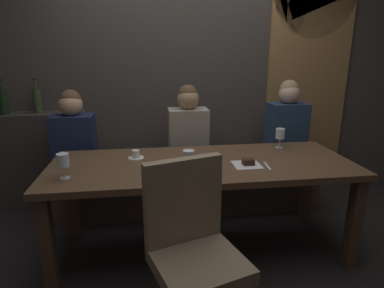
{
  "coord_description": "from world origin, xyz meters",
  "views": [
    {
      "loc": [
        -0.38,
        -2.21,
        1.52
      ],
      "look_at": [
        -0.06,
        0.14,
        0.84
      ],
      "focal_mm": 30.3,
      "sensor_mm": 36.0,
      "label": 1
    }
  ],
  "objects_px": {
    "wine_bottle_dark_red": "(3,101)",
    "dessert_plate": "(247,164)",
    "diner_bearded": "(188,130)",
    "diner_far_end": "(287,124)",
    "dining_table": "(202,173)",
    "banquette_bench": "(190,188)",
    "chair_near_side": "(192,240)",
    "wine_glass_far_left": "(280,134)",
    "wine_glass_near_right": "(63,162)",
    "wine_bottle_pale_label": "(37,100)",
    "wine_glass_center_front": "(189,157)",
    "diner_redhead": "(74,135)",
    "fork_on_table": "(267,166)",
    "espresso_cup": "(136,155)"
  },
  "relations": [
    {
      "from": "wine_glass_center_front",
      "to": "dessert_plate",
      "type": "bearing_deg",
      "value": 13.8
    },
    {
      "from": "dining_table",
      "to": "banquette_bench",
      "type": "bearing_deg",
      "value": 90.0
    },
    {
      "from": "diner_bearded",
      "to": "wine_glass_near_right",
      "type": "bearing_deg",
      "value": -135.71
    },
    {
      "from": "wine_bottle_dark_red",
      "to": "wine_glass_center_front",
      "type": "bearing_deg",
      "value": -38.3
    },
    {
      "from": "diner_bearded",
      "to": "fork_on_table",
      "type": "relative_size",
      "value": 4.61
    },
    {
      "from": "diner_far_end",
      "to": "wine_bottle_pale_label",
      "type": "bearing_deg",
      "value": 172.01
    },
    {
      "from": "chair_near_side",
      "to": "diner_redhead",
      "type": "distance_m",
      "value": 1.66
    },
    {
      "from": "dining_table",
      "to": "fork_on_table",
      "type": "relative_size",
      "value": 12.94
    },
    {
      "from": "chair_near_side",
      "to": "wine_bottle_pale_label",
      "type": "bearing_deg",
      "value": 125.09
    },
    {
      "from": "wine_glass_far_left",
      "to": "dessert_plate",
      "type": "distance_m",
      "value": 0.58
    },
    {
      "from": "chair_near_side",
      "to": "wine_glass_far_left",
      "type": "height_order",
      "value": "chair_near_side"
    },
    {
      "from": "dining_table",
      "to": "wine_glass_near_right",
      "type": "relative_size",
      "value": 13.41
    },
    {
      "from": "banquette_bench",
      "to": "wine_glass_far_left",
      "type": "relative_size",
      "value": 15.24
    },
    {
      "from": "wine_bottle_dark_red",
      "to": "wine_glass_near_right",
      "type": "relative_size",
      "value": 1.99
    },
    {
      "from": "dessert_plate",
      "to": "wine_bottle_pale_label",
      "type": "bearing_deg",
      "value": 145.67
    },
    {
      "from": "diner_bearded",
      "to": "diner_far_end",
      "type": "bearing_deg",
      "value": 1.45
    },
    {
      "from": "dining_table",
      "to": "fork_on_table",
      "type": "height_order",
      "value": "fork_on_table"
    },
    {
      "from": "wine_bottle_pale_label",
      "to": "wine_glass_near_right",
      "type": "distance_m",
      "value": 1.36
    },
    {
      "from": "wine_bottle_pale_label",
      "to": "wine_glass_far_left",
      "type": "bearing_deg",
      "value": -20.02
    },
    {
      "from": "wine_bottle_pale_label",
      "to": "fork_on_table",
      "type": "relative_size",
      "value": 1.92
    },
    {
      "from": "wine_glass_far_left",
      "to": "wine_glass_near_right",
      "type": "relative_size",
      "value": 1.0
    },
    {
      "from": "espresso_cup",
      "to": "dining_table",
      "type": "bearing_deg",
      "value": -17.27
    },
    {
      "from": "dining_table",
      "to": "chair_near_side",
      "type": "relative_size",
      "value": 2.24
    },
    {
      "from": "dining_table",
      "to": "wine_bottle_pale_label",
      "type": "relative_size",
      "value": 6.75
    },
    {
      "from": "wine_glass_center_front",
      "to": "dessert_plate",
      "type": "xyz_separation_m",
      "value": [
        0.43,
        0.11,
        -0.1
      ]
    },
    {
      "from": "wine_bottle_dark_red",
      "to": "wine_glass_far_left",
      "type": "bearing_deg",
      "value": -17.07
    },
    {
      "from": "wine_bottle_pale_label",
      "to": "fork_on_table",
      "type": "xyz_separation_m",
      "value": [
        1.86,
        -1.21,
        -0.33
      ]
    },
    {
      "from": "espresso_cup",
      "to": "wine_glass_near_right",
      "type": "bearing_deg",
      "value": -142.06
    },
    {
      "from": "wine_glass_center_front",
      "to": "fork_on_table",
      "type": "distance_m",
      "value": 0.58
    },
    {
      "from": "wine_glass_center_front",
      "to": "chair_near_side",
      "type": "bearing_deg",
      "value": -95.22
    },
    {
      "from": "wine_glass_near_right",
      "to": "chair_near_side",
      "type": "bearing_deg",
      "value": -35.44
    },
    {
      "from": "chair_near_side",
      "to": "wine_glass_far_left",
      "type": "bearing_deg",
      "value": 48.63
    },
    {
      "from": "wine_bottle_pale_label",
      "to": "wine_glass_near_right",
      "type": "relative_size",
      "value": 1.99
    },
    {
      "from": "fork_on_table",
      "to": "dessert_plate",
      "type": "bearing_deg",
      "value": 172.04
    },
    {
      "from": "wine_bottle_dark_red",
      "to": "fork_on_table",
      "type": "relative_size",
      "value": 1.92
    },
    {
      "from": "banquette_bench",
      "to": "fork_on_table",
      "type": "distance_m",
      "value": 1.1
    },
    {
      "from": "wine_bottle_dark_red",
      "to": "dessert_plate",
      "type": "relative_size",
      "value": 1.72
    },
    {
      "from": "chair_near_side",
      "to": "diner_redhead",
      "type": "xyz_separation_m",
      "value": [
        -0.86,
        1.4,
        0.25
      ]
    },
    {
      "from": "wine_glass_far_left",
      "to": "fork_on_table",
      "type": "distance_m",
      "value": 0.53
    },
    {
      "from": "diner_bearded",
      "to": "wine_bottle_pale_label",
      "type": "xyz_separation_m",
      "value": [
        -1.41,
        0.36,
        0.25
      ]
    },
    {
      "from": "dessert_plate",
      "to": "wine_bottle_dark_red",
      "type": "bearing_deg",
      "value": 150.41
    },
    {
      "from": "diner_bearded",
      "to": "fork_on_table",
      "type": "distance_m",
      "value": 0.97
    },
    {
      "from": "banquette_bench",
      "to": "wine_bottle_pale_label",
      "type": "height_order",
      "value": "wine_bottle_pale_label"
    },
    {
      "from": "diner_redhead",
      "to": "banquette_bench",
      "type": "bearing_deg",
      "value": 1.58
    },
    {
      "from": "diner_bearded",
      "to": "wine_bottle_dark_red",
      "type": "xyz_separation_m",
      "value": [
        -1.7,
        0.33,
        0.25
      ]
    },
    {
      "from": "chair_near_side",
      "to": "diner_far_end",
      "type": "bearing_deg",
      "value": 51.83
    },
    {
      "from": "diner_bearded",
      "to": "wine_bottle_pale_label",
      "type": "relative_size",
      "value": 2.41
    },
    {
      "from": "wine_glass_center_front",
      "to": "wine_bottle_pale_label",
      "type": "bearing_deg",
      "value": 135.2
    },
    {
      "from": "chair_near_side",
      "to": "fork_on_table",
      "type": "bearing_deg",
      "value": 42.54
    },
    {
      "from": "wine_glass_near_right",
      "to": "wine_bottle_pale_label",
      "type": "bearing_deg",
      "value": 111.91
    }
  ]
}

